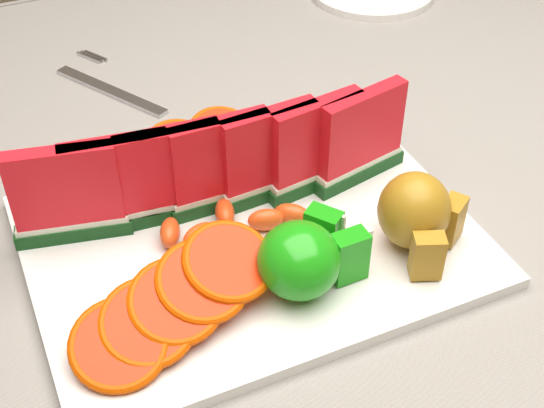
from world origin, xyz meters
name	(u,v)px	position (x,y,z in m)	size (l,w,h in m)	color
table	(292,240)	(0.00, 0.00, 0.65)	(1.40, 0.90, 0.75)	#443118
tablecloth	(293,198)	(0.00, 0.00, 0.72)	(1.53, 1.03, 0.20)	slate
platter	(251,240)	(-0.09, -0.09, 0.76)	(0.40, 0.30, 0.01)	silver
apple_cluster	(306,257)	(-0.07, -0.17, 0.80)	(0.11, 0.09, 0.07)	#2D851A
pear_cluster	(417,214)	(0.04, -0.16, 0.81)	(0.08, 0.09, 0.07)	#AE7812
fork	(109,87)	(-0.14, 0.23, 0.76)	(0.10, 0.19, 0.00)	silver
watermelon_row	(221,166)	(-0.09, -0.04, 0.82)	(0.39, 0.07, 0.10)	#0B360B
orange_fan_front	(176,301)	(-0.18, -0.16, 0.80)	(0.20, 0.13, 0.05)	#FA4A00
orange_fan_back	(157,153)	(-0.13, 0.04, 0.79)	(0.22, 0.09, 0.04)	#FA4A00
tangerine_segments	(228,225)	(-0.11, -0.08, 0.78)	(0.15, 0.07, 0.02)	orange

